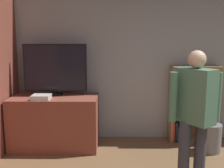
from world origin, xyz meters
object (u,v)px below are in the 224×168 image
at_px(television, 55,69).
at_px(game_console, 41,97).
at_px(bookshelf, 189,106).
at_px(person, 194,110).
at_px(waste_bin, 211,138).

relative_size(television, game_console, 3.72).
bearing_deg(game_console, television, 65.08).
xyz_separation_m(bookshelf, person, (-0.37, -1.48, 0.33)).
height_order(bookshelf, waste_bin, bookshelf).
distance_m(television, game_console, 0.53).
height_order(television, bookshelf, television).
bearing_deg(bookshelf, game_console, -168.75).
xyz_separation_m(television, person, (1.84, -1.34, -0.31)).
distance_m(television, bookshelf, 2.30).
xyz_separation_m(television, bookshelf, (2.20, 0.14, -0.64)).
distance_m(person, waste_bin, 1.40).
bearing_deg(person, game_console, -153.01).
distance_m(bookshelf, person, 1.56).
height_order(television, game_console, television).
xyz_separation_m(game_console, waste_bin, (2.59, 0.03, -0.64)).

